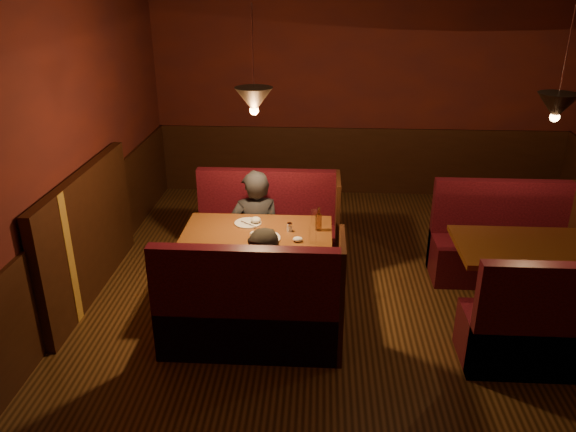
# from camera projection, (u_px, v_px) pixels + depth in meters

# --- Properties ---
(room) EXTENTS (6.02, 7.02, 2.92)m
(room) POSITION_uv_depth(u_px,v_px,m) (354.00, 218.00, 5.04)
(room) COLOR #35200D
(room) RESTS_ON ground
(main_table) EXTENTS (1.44, 0.88, 1.01)m
(main_table) POSITION_uv_depth(u_px,v_px,m) (259.00, 249.00, 5.49)
(main_table) COLOR brown
(main_table) RESTS_ON ground
(main_bench_far) EXTENTS (1.59, 0.57, 1.08)m
(main_bench_far) POSITION_uv_depth(u_px,v_px,m) (269.00, 236.00, 6.34)
(main_bench_far) COLOR black
(main_bench_far) RESTS_ON ground
(main_bench_near) EXTENTS (1.59, 0.57, 1.08)m
(main_bench_near) POSITION_uv_depth(u_px,v_px,m) (251.00, 317.00, 4.83)
(main_bench_near) COLOR black
(main_bench_near) RESTS_ON ground
(second_table) EXTENTS (1.34, 0.86, 0.76)m
(second_table) POSITION_uv_depth(u_px,v_px,m) (527.00, 264.00, 5.26)
(second_table) COLOR brown
(second_table) RESTS_ON ground
(second_bench_far) EXTENTS (1.49, 0.56, 1.06)m
(second_bench_far) POSITION_uv_depth(u_px,v_px,m) (502.00, 248.00, 6.08)
(second_bench_far) COLOR black
(second_bench_far) RESTS_ON ground
(second_bench_near) EXTENTS (1.49, 0.56, 1.06)m
(second_bench_near) POSITION_uv_depth(u_px,v_px,m) (558.00, 334.00, 4.61)
(second_bench_near) COLOR black
(second_bench_near) RESTS_ON ground
(diner_a) EXTENTS (0.63, 0.47, 1.56)m
(diner_a) POSITION_uv_depth(u_px,v_px,m) (255.00, 209.00, 5.95)
(diner_a) COLOR black
(diner_a) RESTS_ON ground
(diner_b) EXTENTS (0.68, 0.53, 1.39)m
(diner_b) POSITION_uv_depth(u_px,v_px,m) (268.00, 267.00, 4.92)
(diner_b) COLOR #403A31
(diner_b) RESTS_ON ground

